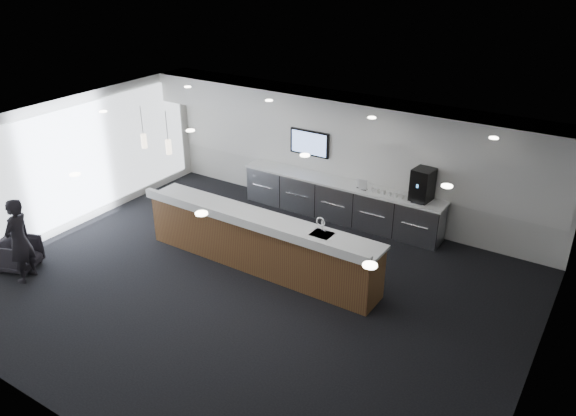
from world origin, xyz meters
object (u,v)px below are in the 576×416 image
Objects in this scene: armchair at (18,254)px; lounge_guest at (19,241)px; service_counter at (259,242)px; coffee_machine at (423,185)px.

armchair is 0.42× the size of lounge_guest.
service_counter reaches higher than armchair.
service_counter is 7.36× the size of coffee_machine.
lounge_guest reaches higher than service_counter.
coffee_machine is 0.42× the size of lounge_guest.
coffee_machine reaches higher than service_counter.
armchair is (-6.35, -5.57, -0.98)m from coffee_machine.
lounge_guest is at bearing -130.67° from armchair.
lounge_guest is (0.48, -0.19, 0.53)m from armchair.
coffee_machine is 1.00× the size of armchair.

